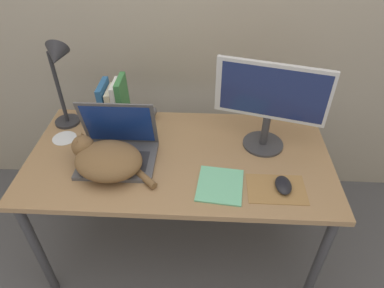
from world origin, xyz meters
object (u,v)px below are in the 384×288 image
Objects in this scene: desk_lamp at (58,71)px; book_row at (115,103)px; computer_mouse at (283,185)px; laptop at (118,149)px; external_monitor at (270,101)px; webcam at (153,112)px; cat at (106,159)px; cd_disc at (64,138)px; notepad at (220,185)px.

book_row is at bearing 14.71° from desk_lamp.
computer_mouse is 0.44× the size of book_row.
computer_mouse is at bearing -12.29° from laptop.
book_row is (-0.76, 0.17, -0.14)m from external_monitor.
laptop is 0.76m from computer_mouse.
external_monitor is 6.94× the size of webcam.
cd_disc is (-0.28, 0.22, -0.06)m from cat.
cat is 0.82× the size of external_monitor.
desk_lamp is 0.51m from webcam.
cat is 0.39m from book_row.
external_monitor is 2.12× the size of notepad.
notepad is at bearing -18.90° from laptop.
laptop is 0.50m from notepad.
cat is 1.73× the size of notepad.
desk_lamp is 0.93m from notepad.
computer_mouse is 0.24× the size of desk_lamp.
book_row is 0.21m from webcam.
external_monitor is 1.94× the size of book_row.
cat is (-0.03, -0.09, 0.01)m from laptop.
external_monitor is 4.11× the size of cd_disc.
external_monitor reaches higher than cd_disc.
external_monitor is (0.72, 0.22, 0.19)m from cat.
book_row is 2.12× the size of cd_disc.
computer_mouse is at bearing -29.44° from book_row.
laptop is 0.73m from external_monitor.
notepad is at bearing -27.40° from desk_lamp.
laptop reaches higher than cat.
webcam is (0.42, 0.09, -0.27)m from desk_lamp.
webcam is at bearing 70.36° from cat.
computer_mouse is 1.16m from desk_lamp.
desk_lamp is (-0.23, -0.06, 0.21)m from book_row.
book_row reaches higher than cd_disc.
external_monitor is at bearing 10.69° from laptop.
laptop is at bearing -169.31° from external_monitor.
desk_lamp is 3.95× the size of cd_disc.
computer_mouse is at bearing -38.05° from webcam.
webcam is at bearing 160.96° from external_monitor.
desk_lamp is at bearing 141.57° from laptop.
desk_lamp is (-0.30, 0.24, 0.27)m from laptop.
laptop is 0.47m from desk_lamp.
computer_mouse is at bearing -21.05° from desk_lamp.
desk_lamp is 0.34m from cd_disc.
desk_lamp is at bearing 158.95° from computer_mouse.
laptop is 0.34m from cd_disc.
external_monitor is 1.03m from cd_disc.
cat reaches higher than webcam.
laptop is at bearing -75.79° from book_row.
book_row is 0.31m from desk_lamp.
book_row is 3.58× the size of webcam.
cat is 0.85× the size of desk_lamp.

